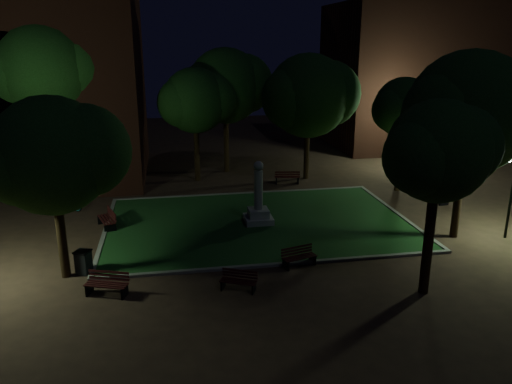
{
  "coord_description": "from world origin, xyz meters",
  "views": [
    {
      "loc": [
        -4.29,
        -21.6,
        8.97
      ],
      "look_at": [
        -0.3,
        1.0,
        2.0
      ],
      "focal_mm": 35.0,
      "sensor_mm": 36.0,
      "label": 1
    }
  ],
  "objects_px": {
    "monument": "(258,206)",
    "bench_left_side": "(108,220)",
    "bench_near_left": "(239,281)",
    "bench_west_near": "(107,284)",
    "bench_near_right": "(299,257)",
    "bench_right_side": "(436,195)",
    "bench_far_side": "(287,178)",
    "trash_bin": "(84,262)",
    "bicycle": "(66,202)"
  },
  "relations": [
    {
      "from": "bench_near_left",
      "to": "bicycle",
      "type": "relative_size",
      "value": 0.75
    },
    {
      "from": "bench_near_right",
      "to": "trash_bin",
      "type": "relative_size",
      "value": 1.58
    },
    {
      "from": "monument",
      "to": "bench_west_near",
      "type": "relative_size",
      "value": 1.92
    },
    {
      "from": "monument",
      "to": "bench_near_left",
      "type": "height_order",
      "value": "monument"
    },
    {
      "from": "bench_near_right",
      "to": "bench_right_side",
      "type": "relative_size",
      "value": 0.91
    },
    {
      "from": "bench_near_right",
      "to": "bench_near_left",
      "type": "bearing_deg",
      "value": -164.5
    },
    {
      "from": "trash_bin",
      "to": "bicycle",
      "type": "xyz_separation_m",
      "value": [
        -2.14,
        8.21,
        0.01
      ]
    },
    {
      "from": "monument",
      "to": "bench_left_side",
      "type": "bearing_deg",
      "value": 174.96
    },
    {
      "from": "bench_near_right",
      "to": "bench_left_side",
      "type": "xyz_separation_m",
      "value": [
        -8.26,
        5.88,
        0.06
      ]
    },
    {
      "from": "monument",
      "to": "bicycle",
      "type": "height_order",
      "value": "monument"
    },
    {
      "from": "trash_bin",
      "to": "bench_left_side",
      "type": "bearing_deg",
      "value": 85.36
    },
    {
      "from": "bench_west_near",
      "to": "bench_far_side",
      "type": "distance_m",
      "value": 16.65
    },
    {
      "from": "bench_far_side",
      "to": "trash_bin",
      "type": "relative_size",
      "value": 1.73
    },
    {
      "from": "bench_left_side",
      "to": "bicycle",
      "type": "xyz_separation_m",
      "value": [
        -2.55,
        3.13,
        0.07
      ]
    },
    {
      "from": "bench_west_near",
      "to": "bench_near_left",
      "type": "bearing_deg",
      "value": 13.77
    },
    {
      "from": "bench_far_side",
      "to": "trash_bin",
      "type": "distance_m",
      "value": 15.87
    },
    {
      "from": "bench_near_right",
      "to": "bench_right_side",
      "type": "distance_m",
      "value": 12.23
    },
    {
      "from": "trash_bin",
      "to": "bicycle",
      "type": "distance_m",
      "value": 8.48
    },
    {
      "from": "bench_left_side",
      "to": "bicycle",
      "type": "distance_m",
      "value": 4.04
    },
    {
      "from": "trash_bin",
      "to": "bench_near_right",
      "type": "bearing_deg",
      "value": -5.24
    },
    {
      "from": "bench_far_side",
      "to": "monument",
      "type": "bearing_deg",
      "value": 74.92
    },
    {
      "from": "trash_bin",
      "to": "bicycle",
      "type": "relative_size",
      "value": 0.51
    },
    {
      "from": "bench_near_left",
      "to": "trash_bin",
      "type": "distance_m",
      "value": 6.42
    },
    {
      "from": "monument",
      "to": "bench_right_side",
      "type": "height_order",
      "value": "monument"
    },
    {
      "from": "bench_west_near",
      "to": "bench_left_side",
      "type": "height_order",
      "value": "bench_left_side"
    },
    {
      "from": "bench_far_side",
      "to": "bench_right_side",
      "type": "bearing_deg",
      "value": 155.29
    },
    {
      "from": "bench_near_left",
      "to": "bench_far_side",
      "type": "relative_size",
      "value": 0.85
    },
    {
      "from": "bench_west_near",
      "to": "bench_far_side",
      "type": "height_order",
      "value": "bench_far_side"
    },
    {
      "from": "bench_near_right",
      "to": "bicycle",
      "type": "relative_size",
      "value": 0.8
    },
    {
      "from": "bench_left_side",
      "to": "bench_right_side",
      "type": "bearing_deg",
      "value": 74.72
    },
    {
      "from": "bench_near_left",
      "to": "bench_west_near",
      "type": "bearing_deg",
      "value": -161.38
    },
    {
      "from": "monument",
      "to": "trash_bin",
      "type": "xyz_separation_m",
      "value": [
        -7.92,
        -4.42,
        -0.46
      ]
    },
    {
      "from": "bench_near_right",
      "to": "trash_bin",
      "type": "distance_m",
      "value": 8.71
    },
    {
      "from": "bicycle",
      "to": "bench_near_right",
      "type": "bearing_deg",
      "value": -109.7
    },
    {
      "from": "bench_left_side",
      "to": "bicycle",
      "type": "relative_size",
      "value": 0.93
    },
    {
      "from": "bench_near_right",
      "to": "bench_left_side",
      "type": "relative_size",
      "value": 0.86
    },
    {
      "from": "bench_right_side",
      "to": "bench_far_side",
      "type": "xyz_separation_m",
      "value": [
        -7.64,
        5.18,
        -0.01
      ]
    },
    {
      "from": "bench_left_side",
      "to": "bench_far_side",
      "type": "xyz_separation_m",
      "value": [
        10.67,
        6.28,
        -0.02
      ]
    },
    {
      "from": "monument",
      "to": "bench_left_side",
      "type": "distance_m",
      "value": 7.55
    },
    {
      "from": "bench_near_left",
      "to": "bench_west_near",
      "type": "height_order",
      "value": "bench_west_near"
    },
    {
      "from": "bench_near_left",
      "to": "bench_near_right",
      "type": "distance_m",
      "value": 3.22
    },
    {
      "from": "bench_near_left",
      "to": "trash_bin",
      "type": "relative_size",
      "value": 1.48
    },
    {
      "from": "bench_near_left",
      "to": "bicycle",
      "type": "height_order",
      "value": "bicycle"
    },
    {
      "from": "bench_right_side",
      "to": "bench_near_left",
      "type": "bearing_deg",
      "value": 120.8
    },
    {
      "from": "monument",
      "to": "bench_near_right",
      "type": "bearing_deg",
      "value": -81.73
    },
    {
      "from": "bench_far_side",
      "to": "bicycle",
      "type": "relative_size",
      "value": 0.88
    },
    {
      "from": "monument",
      "to": "bench_right_side",
      "type": "relative_size",
      "value": 1.89
    },
    {
      "from": "bench_near_right",
      "to": "monument",
      "type": "bearing_deg",
      "value": 82.6
    },
    {
      "from": "bench_near_right",
      "to": "bench_west_near",
      "type": "distance_m",
      "value": 7.65
    },
    {
      "from": "bench_left_side",
      "to": "bench_far_side",
      "type": "bearing_deg",
      "value": 101.76
    }
  ]
}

